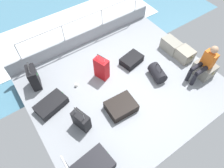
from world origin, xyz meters
name	(u,v)px	position (x,y,z in m)	size (l,w,h in m)	color
ground_plane	(124,85)	(0.00, 0.00, -0.03)	(4.40, 5.20, 0.06)	gray
gunwale_port	(85,37)	(-2.17, 0.00, 0.23)	(0.06, 5.20, 0.45)	gray
railing_port	(83,23)	(-2.17, 0.00, 0.78)	(0.04, 4.20, 1.02)	silver
sea_wake	(68,29)	(-3.60, 0.00, -0.34)	(12.00, 12.00, 0.01)	teal
cargo_crate_0	(171,45)	(-0.30, 2.11, 0.19)	(0.64, 0.38, 0.38)	gray
cargo_crate_1	(185,54)	(0.24, 2.17, 0.18)	(0.52, 0.43, 0.37)	#9E9989
cargo_crate_2	(204,69)	(0.99, 2.16, 0.21)	(0.59, 0.47, 0.41)	gray
passenger_seated	(205,63)	(0.99, 1.98, 0.59)	(0.34, 0.66, 1.11)	orange
suitcase_0	(93,166)	(1.43, -1.90, 0.11)	(0.67, 0.87, 0.23)	black
suitcase_1	(34,78)	(-1.43, -2.04, 0.33)	(0.49, 0.33, 0.81)	black
suitcase_2	(102,68)	(-0.63, -0.34, 0.35)	(0.45, 0.35, 0.85)	red
suitcase_3	(121,106)	(0.58, -0.53, 0.12)	(0.63, 0.78, 0.24)	black
suitcase_4	(132,60)	(-0.57, 0.71, 0.11)	(0.57, 0.73, 0.22)	black
suitcase_5	(51,104)	(-0.53, -2.00, 0.10)	(0.66, 0.91, 0.22)	black
suitcase_6	(81,120)	(0.40, -1.60, 0.26)	(0.50, 0.34, 0.74)	black
duffel_bag	(157,73)	(0.31, 0.97, 0.18)	(0.63, 0.47, 0.51)	black
paper_cup	(76,85)	(-0.74, -1.15, 0.05)	(0.08, 0.08, 0.10)	white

